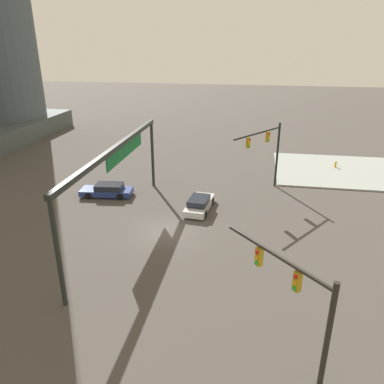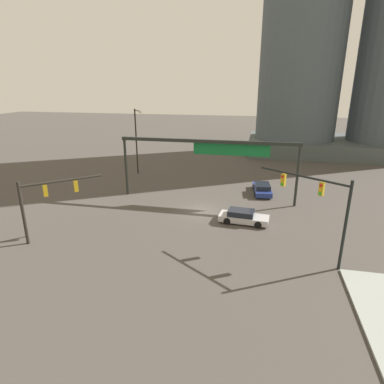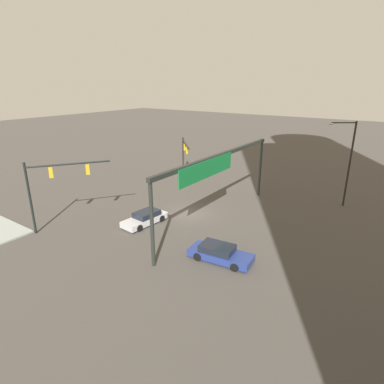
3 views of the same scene
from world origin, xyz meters
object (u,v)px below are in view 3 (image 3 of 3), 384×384
traffic_signal_near_corner (185,150)px  sedan_car_waiting_far (220,253)px  traffic_signal_opposite_side (52,182)px  streetlamp_curved_arm (348,158)px  sedan_car_approaching (145,218)px

traffic_signal_near_corner → sedan_car_waiting_far: bearing=-0.7°
traffic_signal_opposite_side → streetlamp_curved_arm: (-21.18, 19.76, 0.65)m
traffic_signal_opposite_side → sedan_car_waiting_far: bearing=-40.4°
traffic_signal_near_corner → sedan_car_approaching: 17.18m
streetlamp_curved_arm → traffic_signal_opposite_side: bearing=9.7°
streetlamp_curved_arm → sedan_car_waiting_far: size_ratio=1.82×
traffic_signal_near_corner → traffic_signal_opposite_side: traffic_signal_opposite_side is taller
sedan_car_waiting_far → traffic_signal_near_corner: bearing=126.5°
traffic_signal_opposite_side → streetlamp_curved_arm: bearing=-8.1°
sedan_car_approaching → sedan_car_waiting_far: bearing=84.9°
streetlamp_curved_arm → sedan_car_approaching: (15.70, -14.19, -4.68)m
traffic_signal_opposite_side → sedan_car_approaching: bearing=-10.5°
sedan_car_waiting_far → sedan_car_approaching: bearing=163.6°
sedan_car_approaching → streetlamp_curved_arm: bearing=143.2°
traffic_signal_near_corner → sedan_car_waiting_far: (17.18, 15.75, -3.10)m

